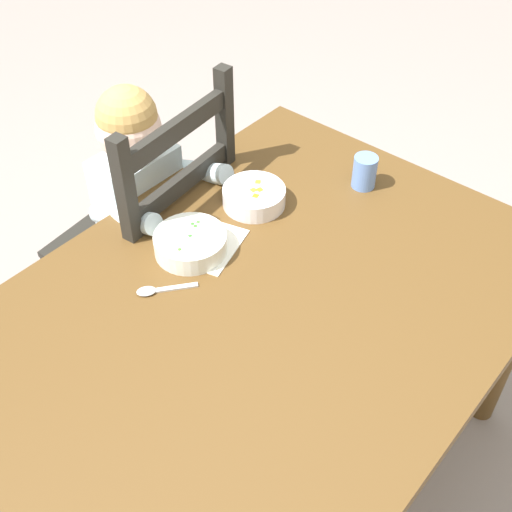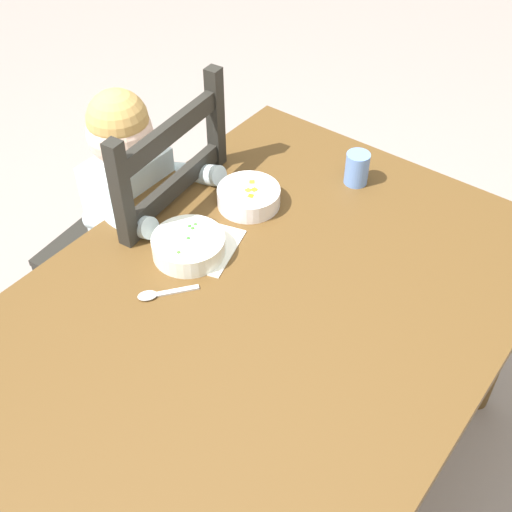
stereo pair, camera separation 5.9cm
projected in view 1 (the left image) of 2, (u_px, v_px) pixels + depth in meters
The scene contains 9 objects.
ground_plane at pixel (259, 467), 1.93m from camera, with size 8.00×8.00×0.00m, color gray.
dining_table at pixel (260, 331), 1.50m from camera, with size 1.35×0.97×0.71m.
dining_chair at pixel (153, 243), 1.93m from camera, with size 0.46×0.46×0.99m.
child_figure at pixel (146, 200), 1.80m from camera, with size 0.32×0.31×0.98m.
bowl_of_peas at pixel (190, 243), 1.54m from camera, with size 0.17×0.17×0.05m.
bowl_of_carrots at pixel (254, 196), 1.67m from camera, with size 0.16×0.16×0.05m.
spoon at pixel (156, 290), 1.46m from camera, with size 0.12×0.10×0.01m.
drinking_cup at pixel (365, 172), 1.71m from camera, with size 0.06×0.06×0.09m, color #6690DF.
paper_napkin at pixel (205, 244), 1.57m from camera, with size 0.17×0.16×0.00m, color white.
Camera 1 is at (-0.75, -0.62, 1.78)m, focal length 46.21 mm.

